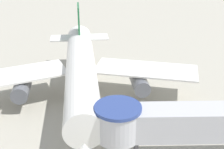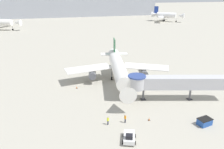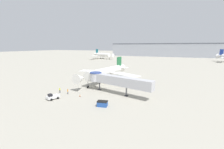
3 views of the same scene
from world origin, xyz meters
The scene contains 12 objects.
ground_plane centered at (0.00, 0.00, 0.00)m, with size 800.00×800.00×0.00m, color #A8A393.
main_airplane centered at (-2.05, 1.13, 4.20)m, with size 29.49×31.49×9.94m.
jet_bridge centered at (6.84, -11.85, 4.35)m, with size 22.69×8.58×6.04m.
pushback_tug_white centered at (-7.39, -23.79, 0.73)m, with size 2.97×3.91×1.70m.
service_container_blue centered at (8.05, -22.90, 0.66)m, with size 2.94×2.30×1.32m.
traffic_cone_near_nose centered at (-1.52, -18.82, 0.31)m, with size 0.39×0.39×0.65m.
traffic_cone_starboard_wing centered at (9.12, -2.11, 0.34)m, with size 0.43×0.43×0.71m.
traffic_cone_port_wing centered at (-13.71, 0.08, 0.32)m, with size 0.40×0.40×0.67m.
ground_crew_marshaller centered at (-9.73, -18.17, 0.98)m, with size 0.37×0.33×1.69m.
ground_crew_wing_walker centered at (-6.35, -18.37, 1.01)m, with size 0.32×0.39×1.75m.
background_jet_blue_tail centered at (72.65, 115.79, 5.20)m, with size 23.65×23.66×11.93m.
terminal_building centered at (9.92, 175.00, 9.47)m, with size 152.34×19.23×18.91m.
Camera 2 is at (-18.03, -52.71, 23.91)m, focal length 35.00 mm.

